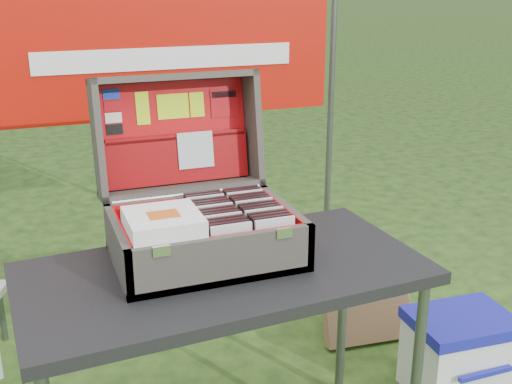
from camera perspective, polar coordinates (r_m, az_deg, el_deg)
name	(u,v)px	position (r m, az deg, el deg)	size (l,w,h in m)	color
table	(226,375)	(2.23, -2.70, -15.95)	(1.27, 0.63, 0.79)	black
table_top	(224,273)	(2.04, -2.87, -7.25)	(1.27, 0.63, 0.04)	black
table_leg_bl	(43,373)	(2.39, -18.42, -15.03)	(0.04, 0.04, 0.75)	#59595B
table_leg_br	(342,314)	(2.63, 7.68, -10.69)	(0.04, 0.04, 0.75)	#59595B
suitcase	(198,173)	(2.05, -5.14, 1.69)	(0.58, 0.57, 0.55)	#625B51
suitcase_base_bottom	(206,256)	(2.09, -4.48, -5.68)	(0.58, 0.41, 0.02)	#625B51
suitcase_base_wall_front	(224,261)	(1.89, -2.87, -6.17)	(0.58, 0.02, 0.15)	#625B51
suitcase_base_wall_back	(190,216)	(2.24, -5.92, -2.18)	(0.58, 0.02, 0.15)	#625B51
suitcase_base_wall_left	(118,249)	(2.01, -12.17, -5.01)	(0.02, 0.41, 0.15)	#625B51
suitcase_base_wall_right	(285,226)	(2.15, 2.61, -3.01)	(0.02, 0.41, 0.15)	#625B51
suitcase_liner_floor	(206,252)	(2.08, -4.49, -5.32)	(0.53, 0.37, 0.01)	red
suitcase_latch_left	(161,251)	(1.81, -8.42, -5.20)	(0.05, 0.01, 0.03)	silver
suitcase_latch_right	(284,233)	(1.91, 2.51, -3.66)	(0.05, 0.01, 0.03)	silver
suitcase_hinge	(188,194)	(2.22, -6.06, -0.21)	(0.02, 0.02, 0.52)	silver
suitcase_lid_back	(174,132)	(2.33, -7.32, 5.28)	(0.58, 0.41, 0.02)	#625B51
suitcase_lid_rim_far	(174,77)	(2.26, -7.34, 10.10)	(0.58, 0.02, 0.15)	#625B51
suitcase_lid_rim_near	(182,188)	(2.29, -6.56, 0.35)	(0.58, 0.02, 0.15)	#625B51
suitcase_lid_rim_left	(97,140)	(2.22, -13.91, 4.49)	(0.02, 0.41, 0.15)	#625B51
suitcase_lid_rim_right	(252,127)	(2.35, -0.33, 5.79)	(0.02, 0.41, 0.15)	#625B51
suitcase_lid_liner	(175,133)	(2.32, -7.24, 5.26)	(0.53, 0.36, 0.01)	red
suitcase_liner_wall_front	(222,256)	(1.90, -3.01, -5.69)	(0.53, 0.01, 0.13)	red
suitcase_liner_wall_back	(191,215)	(2.22, -5.84, -2.03)	(0.53, 0.01, 0.13)	red
suitcase_liner_wall_left	(122,245)	(2.01, -11.78, -4.66)	(0.01, 0.37, 0.13)	red
suitcase_liner_wall_right	(281,223)	(2.14, 2.26, -2.78)	(0.01, 0.37, 0.13)	red
suitcase_lid_pocket	(178,160)	(2.31, -6.94, 2.87)	(0.51, 0.16, 0.03)	maroon
suitcase_pocket_edge	(177,137)	(2.30, -7.07, 4.89)	(0.50, 0.02, 0.02)	maroon
suitcase_pocket_cd	(195,150)	(2.30, -5.40, 3.75)	(0.13, 0.13, 0.01)	silver
lid_sticker_cc_a	(111,94)	(2.27, -12.75, 8.46)	(0.06, 0.04, 0.00)	#1933B2
lid_sticker_cc_b	(112,106)	(2.27, -12.65, 7.46)	(0.06, 0.04, 0.00)	#B70B11
lid_sticker_cc_c	(113,118)	(2.27, -12.56, 6.45)	(0.06, 0.04, 0.00)	white
lid_sticker_cc_d	(115,129)	(2.28, -12.46, 5.45)	(0.06, 0.04, 0.00)	black
lid_card_neon_tall	(143,108)	(2.29, -10.05, 7.33)	(0.05, 0.11, 0.00)	#C5EE12
lid_card_neon_main	(173,106)	(2.31, -7.39, 7.56)	(0.11, 0.09, 0.00)	#C5EE12
lid_card_neon_small	(197,105)	(2.33, -5.28, 7.74)	(0.05, 0.09, 0.00)	#C5EE12
lid_sticker_band	(224,103)	(2.36, -2.84, 7.94)	(0.10, 0.10, 0.00)	#B70B11
lid_sticker_band_bar	(224,94)	(2.36, -2.89, 8.66)	(0.09, 0.02, 0.00)	black
cd_left_0	(232,247)	(1.92, -2.19, -4.92)	(0.13, 0.01, 0.15)	silver
cd_left_1	(229,244)	(1.94, -2.40, -4.67)	(0.13, 0.01, 0.15)	black
cd_left_2	(227,242)	(1.96, -2.61, -4.42)	(0.13, 0.01, 0.15)	black
cd_left_3	(225,239)	(1.98, -2.81, -4.17)	(0.13, 0.01, 0.15)	black
cd_left_4	(222,236)	(2.00, -3.01, -3.94)	(0.13, 0.01, 0.15)	silver
cd_left_5	(220,233)	(2.02, -3.20, -3.70)	(0.13, 0.01, 0.15)	black
cd_left_6	(218,231)	(2.04, -3.40, -3.47)	(0.13, 0.01, 0.15)	black
cd_left_7	(216,228)	(2.06, -3.58, -3.24)	(0.13, 0.01, 0.15)	black
cd_left_8	(214,226)	(2.08, -3.77, -3.02)	(0.13, 0.01, 0.15)	silver
cd_left_9	(212,223)	(2.10, -3.95, -2.81)	(0.13, 0.01, 0.15)	black
cd_left_10	(210,221)	(2.12, -4.12, -2.59)	(0.13, 0.01, 0.15)	black
cd_left_11	(208,219)	(2.14, -4.30, -2.38)	(0.13, 0.01, 0.15)	black
cd_left_12	(206,216)	(2.16, -4.47, -2.18)	(0.13, 0.01, 0.15)	silver
cd_left_13	(204,214)	(2.18, -4.63, -1.98)	(0.13, 0.01, 0.15)	black
cd_left_14	(202,212)	(2.20, -4.80, -1.78)	(0.13, 0.01, 0.15)	black
cd_right_0	(275,241)	(1.97, 1.68, -4.35)	(0.13, 0.01, 0.15)	silver
cd_right_1	(272,238)	(1.99, 1.43, -4.11)	(0.13, 0.01, 0.15)	black
cd_right_2	(269,235)	(2.00, 1.19, -3.87)	(0.13, 0.01, 0.15)	black
cd_right_3	(267,233)	(2.02, 0.95, -3.64)	(0.13, 0.01, 0.15)	black
cd_right_4	(264,230)	(2.04, 0.72, -3.41)	(0.13, 0.01, 0.15)	silver
cd_right_5	(261,228)	(2.06, 0.49, -3.19)	(0.13, 0.01, 0.15)	black
cd_right_6	(259,225)	(2.08, 0.27, -2.97)	(0.13, 0.01, 0.15)	black
cd_right_7	(257,223)	(2.10, 0.05, -2.75)	(0.13, 0.01, 0.15)	black
cd_right_8	(254,220)	(2.12, -0.17, -2.54)	(0.13, 0.01, 0.15)	silver
cd_right_9	(252,218)	(2.14, -0.38, -2.33)	(0.13, 0.01, 0.15)	black
cd_right_10	(249,216)	(2.16, -0.58, -2.13)	(0.13, 0.01, 0.15)	black
cd_right_11	(247,214)	(2.18, -0.79, -1.93)	(0.13, 0.01, 0.15)	black
cd_right_12	(245,211)	(2.20, -0.99, -1.73)	(0.13, 0.01, 0.15)	silver
cd_right_13	(243,209)	(2.22, -1.18, -1.53)	(0.13, 0.01, 0.15)	black
cd_right_14	(241,207)	(2.24, -1.37, -1.34)	(0.13, 0.01, 0.15)	black
songbook_0	(164,229)	(1.93, -8.22, -3.24)	(0.22, 0.22, 0.01)	white
songbook_1	(163,227)	(1.93, -8.23, -3.10)	(0.22, 0.22, 0.01)	white
songbook_2	(163,225)	(1.93, -8.23, -2.96)	(0.22, 0.22, 0.01)	white
songbook_3	(163,224)	(1.92, -8.24, -2.83)	(0.22, 0.22, 0.01)	white
songbook_4	(163,222)	(1.92, -8.25, -2.69)	(0.22, 0.22, 0.01)	white
songbook_5	(163,221)	(1.92, -8.25, -2.55)	(0.22, 0.22, 0.01)	white
songbook_6	(163,219)	(1.92, -8.26, -2.41)	(0.22, 0.22, 0.01)	white
songbook_7	(163,218)	(1.92, -8.27, -2.27)	(0.22, 0.22, 0.01)	white
songbook_8	(163,216)	(1.91, -8.28, -2.13)	(0.22, 0.22, 0.01)	white
songbook_9	(163,214)	(1.91, -8.28, -1.99)	(0.22, 0.22, 0.01)	white
songbook_graphic	(164,214)	(1.90, -8.22, -1.98)	(0.09, 0.07, 0.00)	#D85919
cooler	(458,355)	(2.85, 17.54, -13.62)	(0.41, 0.31, 0.36)	white
cooler_body	(458,360)	(2.86, 17.50, -14.03)	(0.39, 0.29, 0.31)	white
cooler_lid	(462,321)	(2.77, 17.86, -10.90)	(0.41, 0.31, 0.05)	#191BA2
cooler_handle	(485,374)	(2.74, 19.73, -14.97)	(0.24, 0.02, 0.02)	#191BA2
cardboard_box	(365,295)	(3.12, 9.71, -9.04)	(0.42, 0.07, 0.45)	#91674B
banner_post_right	(329,137)	(3.40, 6.55, 4.85)	(0.03, 0.03, 1.70)	#59595B
banner	(167,58)	(3.02, -7.89, 11.72)	(1.60, 0.01, 0.55)	#AE0F06
banner_text	(168,58)	(3.01, -7.83, 11.69)	(1.20, 0.00, 0.10)	white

